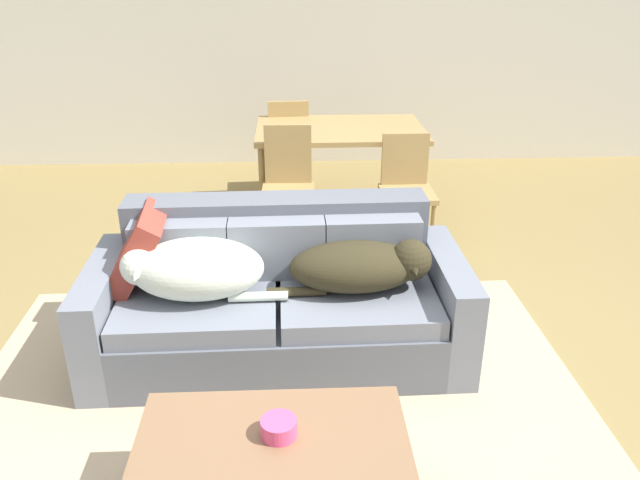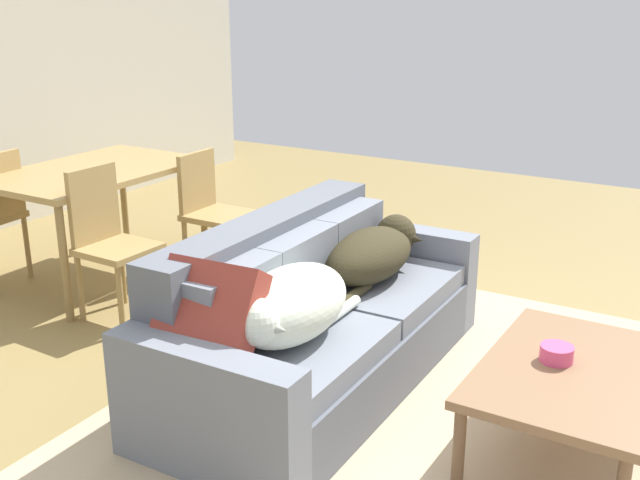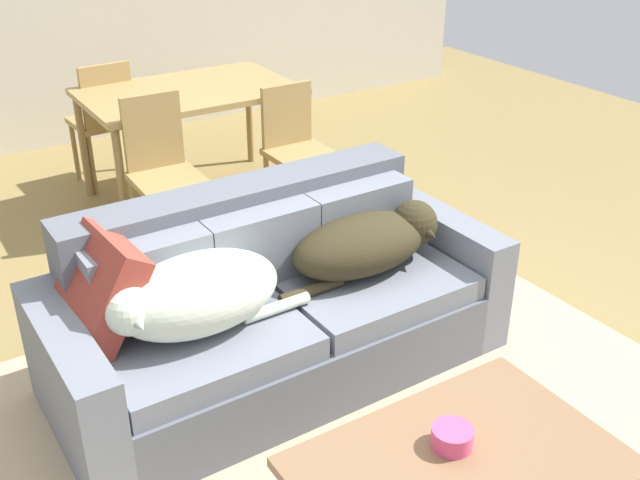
# 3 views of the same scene
# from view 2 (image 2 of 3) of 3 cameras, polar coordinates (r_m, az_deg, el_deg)

# --- Properties ---
(ground_plane) EXTENTS (10.00, 10.00, 0.00)m
(ground_plane) POSITION_cam_2_polar(r_m,az_deg,el_deg) (3.93, 4.33, -11.06)
(ground_plane) COLOR olive
(area_rug) EXTENTS (3.25, 3.13, 0.01)m
(area_rug) POSITION_cam_2_polar(r_m,az_deg,el_deg) (3.71, 10.79, -13.18)
(area_rug) COLOR tan
(area_rug) RESTS_ON ground
(couch) EXTENTS (2.08, 0.94, 0.83)m
(couch) POSITION_cam_2_polar(r_m,az_deg,el_deg) (3.88, -0.57, -6.11)
(couch) COLOR #585D66
(couch) RESTS_ON ground
(dog_on_left_cushion) EXTENTS (0.86, 0.41, 0.32)m
(dog_on_left_cushion) POSITION_cam_2_polar(r_m,az_deg,el_deg) (3.35, -2.30, -4.93)
(dog_on_left_cushion) COLOR silver
(dog_on_left_cushion) RESTS_ON couch
(dog_on_right_cushion) EXTENTS (0.89, 0.39, 0.28)m
(dog_on_right_cushion) POSITION_cam_2_polar(r_m,az_deg,el_deg) (4.11, 4.01, -0.93)
(dog_on_right_cushion) COLOR #322C1A
(dog_on_right_cushion) RESTS_ON couch
(throw_pillow_by_left_arm) EXTENTS (0.37, 0.46, 0.44)m
(throw_pillow_by_left_arm) POSITION_cam_2_polar(r_m,az_deg,el_deg) (3.20, -8.43, -5.60)
(throw_pillow_by_left_arm) COLOR maroon
(throw_pillow_by_left_arm) RESTS_ON couch
(coffee_table) EXTENTS (1.05, 0.71, 0.41)m
(coffee_table) POSITION_cam_2_polar(r_m,az_deg,el_deg) (3.42, 18.30, -9.69)
(coffee_table) COLOR brown
(coffee_table) RESTS_ON ground
(bowl_on_coffee_table) EXTENTS (0.14, 0.14, 0.07)m
(bowl_on_coffee_table) POSITION_cam_2_polar(r_m,az_deg,el_deg) (3.43, 17.25, -8.10)
(bowl_on_coffee_table) COLOR #EA4C7F
(bowl_on_coffee_table) RESTS_ON coffee_table
(dining_table) EXTENTS (1.39, 0.90, 0.78)m
(dining_table) POSITION_cam_2_polar(r_m,az_deg,el_deg) (5.38, -16.55, 4.43)
(dining_table) COLOR #A6864E
(dining_table) RESTS_ON ground
(dining_chair_near_left) EXTENTS (0.41, 0.41, 0.92)m
(dining_chair_near_left) POSITION_cam_2_polar(r_m,az_deg,el_deg) (4.74, -15.50, 0.26)
(dining_chair_near_left) COLOR #A6864E
(dining_chair_near_left) RESTS_ON ground
(dining_chair_near_right) EXTENTS (0.40, 0.40, 0.86)m
(dining_chair_near_right) POSITION_cam_2_polar(r_m,az_deg,el_deg) (5.34, -8.17, 2.44)
(dining_chair_near_right) COLOR #A6864E
(dining_chair_near_right) RESTS_ON ground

